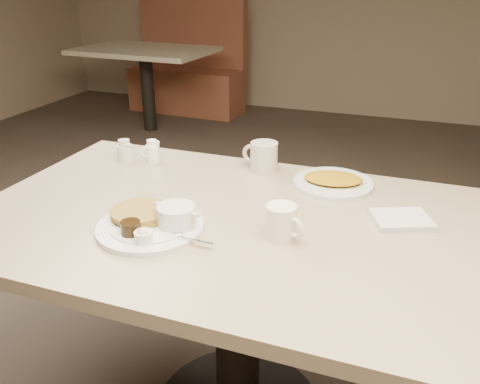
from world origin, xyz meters
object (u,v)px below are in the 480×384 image
(main_plate, at_px, (153,222))
(booth_back_left, at_px, (185,73))
(diner_table, at_px, (238,270))
(creamer_right, at_px, (125,151))
(creamer_left, at_px, (152,152))
(coffee_mug_near, at_px, (282,222))
(hash_plate, at_px, (333,182))
(coffee_mug_far, at_px, (263,157))

(main_plate, bearing_deg, booth_back_left, 114.98)
(diner_table, xyz_separation_m, creamer_right, (-0.53, 0.28, 0.21))
(diner_table, bearing_deg, main_plate, -143.74)
(creamer_right, bearing_deg, creamer_left, 17.81)
(diner_table, relative_size, creamer_left, 18.75)
(coffee_mug_near, relative_size, creamer_left, 1.50)
(hash_plate, bearing_deg, main_plate, -131.09)
(diner_table, bearing_deg, coffee_mug_near, -24.75)
(main_plate, height_order, creamer_left, creamer_left)
(diner_table, height_order, coffee_mug_far, coffee_mug_far)
(booth_back_left, bearing_deg, main_plate, -65.02)
(creamer_right, relative_size, booth_back_left, 0.06)
(diner_table, height_order, creamer_right, creamer_right)
(diner_table, bearing_deg, coffee_mug_far, 96.54)
(coffee_mug_far, xyz_separation_m, creamer_left, (-0.40, -0.05, -0.01))
(main_plate, distance_m, booth_back_left, 4.03)
(main_plate, bearing_deg, coffee_mug_far, 73.87)
(hash_plate, bearing_deg, creamer_right, -177.25)
(coffee_mug_far, bearing_deg, booth_back_left, 120.34)
(diner_table, distance_m, hash_plate, 0.42)
(diner_table, height_order, hash_plate, hash_plate)
(creamer_left, bearing_deg, booth_back_left, 114.32)
(coffee_mug_far, bearing_deg, main_plate, -106.13)
(hash_plate, distance_m, booth_back_left, 3.83)
(creamer_left, relative_size, creamer_right, 1.00)
(creamer_right, bearing_deg, coffee_mug_far, 9.59)
(creamer_right, distance_m, booth_back_left, 3.52)
(coffee_mug_near, bearing_deg, diner_table, 155.25)
(coffee_mug_near, height_order, booth_back_left, booth_back_left)
(coffee_mug_near, relative_size, booth_back_left, 0.08)
(coffee_mug_near, distance_m, creamer_left, 0.69)
(diner_table, bearing_deg, creamer_right, 152.34)
(creamer_left, bearing_deg, coffee_mug_far, 7.55)
(coffee_mug_far, height_order, booth_back_left, booth_back_left)
(diner_table, bearing_deg, booth_back_left, 118.23)
(hash_plate, bearing_deg, coffee_mug_near, -99.55)
(main_plate, distance_m, creamer_left, 0.51)
(main_plate, relative_size, creamer_right, 4.50)
(creamer_left, xyz_separation_m, booth_back_left, (-1.45, 3.20, -0.38))
(coffee_mug_near, xyz_separation_m, creamer_right, (-0.67, 0.34, -0.01))
(coffee_mug_near, xyz_separation_m, hash_plate, (0.06, 0.38, -0.03))
(main_plate, distance_m, hash_plate, 0.60)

